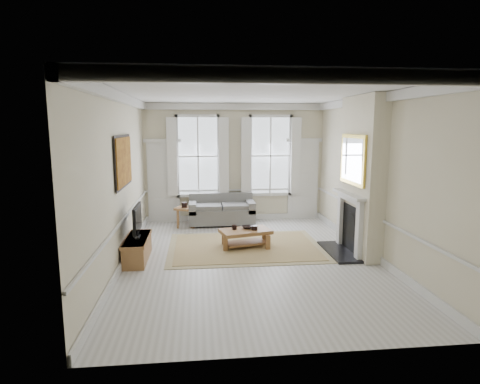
{
  "coord_description": "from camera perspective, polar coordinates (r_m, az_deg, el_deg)",
  "views": [
    {
      "loc": [
        -1.06,
        -8.0,
        2.76
      ],
      "look_at": [
        -0.1,
        1.07,
        1.25
      ],
      "focal_mm": 30.0,
      "sensor_mm": 36.0,
      "label": 1
    }
  ],
  "objects": [
    {
      "name": "window_left",
      "position": [
        11.59,
        -5.98,
        5.08
      ],
      "size": [
        1.26,
        0.2,
        2.2
      ],
      "primitive_type": null,
      "color": "#B2BCC6",
      "rests_on": "back_wall"
    },
    {
      "name": "right_wall",
      "position": [
        8.87,
        18.42,
        2.05
      ],
      "size": [
        0.0,
        7.2,
        7.2
      ],
      "primitive_type": "plane",
      "rotation": [
        1.57,
        0.0,
        -1.57
      ],
      "color": "beige",
      "rests_on": "floor"
    },
    {
      "name": "fireplace",
      "position": [
        9.06,
        15.28,
        -3.88
      ],
      "size": [
        0.21,
        1.45,
        1.33
      ],
      "color": "silver",
      "rests_on": "floor"
    },
    {
      "name": "sofa",
      "position": [
        11.39,
        -2.64,
        -2.8
      ],
      "size": [
        1.83,
        0.89,
        0.85
      ],
      "color": "#585856",
      "rests_on": "floor"
    },
    {
      "name": "window_right",
      "position": [
        11.78,
        4.33,
        5.17
      ],
      "size": [
        1.26,
        0.2,
        2.2
      ],
      "primitive_type": null,
      "color": "#B2BCC6",
      "rests_on": "back_wall"
    },
    {
      "name": "chimney_breast",
      "position": [
        8.98,
        16.88,
        2.21
      ],
      "size": [
        0.35,
        1.7,
        3.38
      ],
      "primitive_type": "cube",
      "color": "beige",
      "rests_on": "floor"
    },
    {
      "name": "side_table",
      "position": [
        11.17,
        -7.9,
        -2.71
      ],
      "size": [
        0.59,
        0.59,
        0.55
      ],
      "rotation": [
        0.0,
        0.0,
        -0.43
      ],
      "color": "brown",
      "rests_on": "floor"
    },
    {
      "name": "coffee_table",
      "position": [
        9.2,
        0.79,
        -5.86
      ],
      "size": [
        1.24,
        0.91,
        0.42
      ],
      "rotation": [
        0.0,
        0.0,
        0.25
      ],
      "color": "brown",
      "rests_on": "rug"
    },
    {
      "name": "ceramic_pot_a",
      "position": [
        9.19,
        -0.8,
        -5.02
      ],
      "size": [
        0.11,
        0.11,
        0.11
      ],
      "primitive_type": "cylinder",
      "color": "black",
      "rests_on": "coffee_table"
    },
    {
      "name": "door_right",
      "position": [
        12.08,
        8.95,
        1.61
      ],
      "size": [
        0.9,
        0.08,
        2.3
      ],
      "primitive_type": "cube",
      "color": "silver",
      "rests_on": "floor"
    },
    {
      "name": "bowl",
      "position": [
        9.28,
        1.02,
        -5.03
      ],
      "size": [
        0.29,
        0.29,
        0.06
      ],
      "primitive_type": "imported",
      "rotation": [
        0.0,
        0.0,
        0.15
      ],
      "color": "black",
      "rests_on": "coffee_table"
    },
    {
      "name": "rug",
      "position": [
        9.29,
        0.78,
        -7.81
      ],
      "size": [
        3.5,
        2.6,
        0.02
      ],
      "primitive_type": "cube",
      "color": "#A08752",
      "rests_on": "floor"
    },
    {
      "name": "ceramic_pot_b",
      "position": [
        9.15,
        2.07,
        -5.12
      ],
      "size": [
        0.14,
        0.14,
        0.1
      ],
      "primitive_type": "cylinder",
      "color": "black",
      "rests_on": "coffee_table"
    },
    {
      "name": "left_wall",
      "position": [
        8.22,
        -16.77,
        1.59
      ],
      "size": [
        0.0,
        7.2,
        7.2
      ],
      "primitive_type": "plane",
      "rotation": [
        1.57,
        0.0,
        1.57
      ],
      "color": "beige",
      "rests_on": "floor"
    },
    {
      "name": "tv",
      "position": [
        8.5,
        -14.4,
        -3.74
      ],
      "size": [
        0.08,
        0.9,
        0.68
      ],
      "color": "black",
      "rests_on": "tv_stand"
    },
    {
      "name": "hearth",
      "position": [
        9.17,
        13.91,
        -8.24
      ],
      "size": [
        0.55,
        1.5,
        0.05
      ],
      "primitive_type": "cube",
      "color": "black",
      "rests_on": "floor"
    },
    {
      "name": "mirror",
      "position": [
        8.86,
        15.71,
        4.45
      ],
      "size": [
        0.06,
        1.26,
        1.06
      ],
      "primitive_type": "cube",
      "color": "gold",
      "rests_on": "chimney_breast"
    },
    {
      "name": "painting",
      "position": [
        8.47,
        -16.24,
        4.21
      ],
      "size": [
        0.05,
        1.66,
        1.06
      ],
      "primitive_type": "cube",
      "color": "#C18421",
      "rests_on": "left_wall"
    },
    {
      "name": "back_wall",
      "position": [
        11.7,
        -0.81,
        4.19
      ],
      "size": [
        5.2,
        0.0,
        5.2
      ],
      "primitive_type": "plane",
      "rotation": [
        1.57,
        0.0,
        0.0
      ],
      "color": "beige",
      "rests_on": "floor"
    },
    {
      "name": "door_left",
      "position": [
        11.72,
        -10.82,
        1.32
      ],
      "size": [
        0.9,
        0.08,
        2.3
      ],
      "primitive_type": "cube",
      "color": "silver",
      "rests_on": "floor"
    },
    {
      "name": "ceiling",
      "position": [
        8.1,
        1.57,
        13.92
      ],
      "size": [
        7.2,
        7.2,
        0.0
      ],
      "primitive_type": "plane",
      "rotation": [
        3.14,
        0.0,
        0.0
      ],
      "color": "white",
      "rests_on": "back_wall"
    },
    {
      "name": "floor",
      "position": [
        8.53,
        1.46,
        -9.48
      ],
      "size": [
        7.2,
        7.2,
        0.0
      ],
      "primitive_type": "plane",
      "color": "#B7B5AD",
      "rests_on": "ground"
    },
    {
      "name": "tv_stand",
      "position": [
        8.66,
        -14.38,
        -7.83
      ],
      "size": [
        0.43,
        1.34,
        0.48
      ],
      "primitive_type": "cube",
      "color": "brown",
      "rests_on": "floor"
    }
  ]
}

